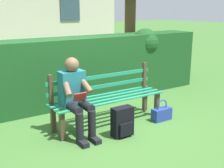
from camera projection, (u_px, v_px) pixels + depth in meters
ground at (109, 123)px, 4.93m from camera, size 60.00×60.00×0.00m
park_bench at (107, 97)px, 4.86m from camera, size 2.00×0.50×0.92m
person_seated at (76, 95)px, 4.34m from camera, size 0.44×0.73×1.19m
hedge_backdrop at (66, 70)px, 5.77m from camera, size 6.50×0.77×1.44m
backpack at (122, 122)px, 4.39m from camera, size 0.33×0.24×0.46m
handbag at (162, 114)px, 5.04m from camera, size 0.36×0.16×0.38m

